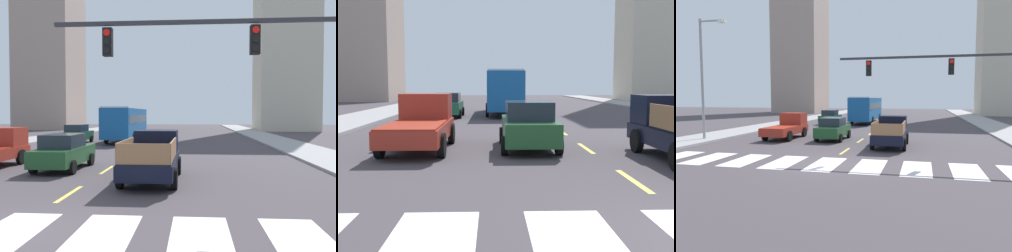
% 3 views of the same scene
% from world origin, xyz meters
% --- Properties ---
extents(sidewalk_left, '(3.82, 110.00, 0.15)m').
position_xyz_m(sidewalk_left, '(-12.16, 18.00, 0.07)').
color(sidewalk_left, '#999695').
rests_on(sidewalk_left, ground).
extents(crosswalk_stripe_2, '(1.35, 3.39, 0.01)m').
position_xyz_m(crosswalk_stripe_2, '(-4.33, 0.00, 0.00)').
color(crosswalk_stripe_2, silver).
rests_on(crosswalk_stripe_2, ground).
extents(crosswalk_stripe_3, '(1.35, 3.39, 0.01)m').
position_xyz_m(crosswalk_stripe_3, '(-2.17, 0.00, 0.00)').
color(crosswalk_stripe_3, silver).
rests_on(crosswalk_stripe_3, ground).
extents(lane_dash_0, '(0.16, 2.40, 0.01)m').
position_xyz_m(lane_dash_0, '(0.00, 4.00, 0.00)').
color(lane_dash_0, '#E3CF51').
rests_on(lane_dash_0, ground).
extents(lane_dash_1, '(0.16, 2.40, 0.01)m').
position_xyz_m(lane_dash_1, '(0.00, 9.00, 0.00)').
color(lane_dash_1, '#E3CF51').
rests_on(lane_dash_1, ground).
extents(lane_dash_2, '(0.16, 2.40, 0.01)m').
position_xyz_m(lane_dash_2, '(0.00, 14.00, 0.00)').
color(lane_dash_2, '#E3CF51').
rests_on(lane_dash_2, ground).
extents(lane_dash_3, '(0.16, 2.40, 0.01)m').
position_xyz_m(lane_dash_3, '(0.00, 19.00, 0.00)').
color(lane_dash_3, '#E3CF51').
rests_on(lane_dash_3, ground).
extents(lane_dash_4, '(0.16, 2.40, 0.01)m').
position_xyz_m(lane_dash_4, '(0.00, 24.00, 0.00)').
color(lane_dash_4, '#E3CF51').
rests_on(lane_dash_4, ground).
extents(lane_dash_5, '(0.16, 2.40, 0.01)m').
position_xyz_m(lane_dash_5, '(0.00, 29.00, 0.00)').
color(lane_dash_5, '#E3CF51').
rests_on(lane_dash_5, ground).
extents(lane_dash_6, '(0.16, 2.40, 0.01)m').
position_xyz_m(lane_dash_6, '(0.00, 34.00, 0.00)').
color(lane_dash_6, '#E3CF51').
rests_on(lane_dash_6, ground).
extents(lane_dash_7, '(0.16, 2.40, 0.01)m').
position_xyz_m(lane_dash_7, '(0.00, 39.00, 0.00)').
color(lane_dash_7, '#E3CF51').
rests_on(lane_dash_7, ground).
extents(pickup_dark, '(2.18, 5.20, 1.96)m').
position_xyz_m(pickup_dark, '(-5.99, 9.33, 0.92)').
color(pickup_dark, '#9E2A1D').
rests_on(pickup_dark, ground).
extents(city_bus, '(2.72, 10.80, 3.32)m').
position_xyz_m(city_bus, '(-2.49, 26.23, 1.95)').
color(city_bus, '#155395').
rests_on(city_bus, ground).
extents(sedan_near_right, '(2.02, 4.40, 1.72)m').
position_xyz_m(sedan_near_right, '(-2.11, 8.96, 0.86)').
color(sedan_near_right, '#1D4B25').
rests_on(sedan_near_right, ground).
extents(sedan_near_left, '(2.02, 4.40, 1.72)m').
position_xyz_m(sedan_near_left, '(-6.49, 23.42, 0.86)').
color(sedan_near_left, '#185335').
rests_on(sedan_near_left, ground).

